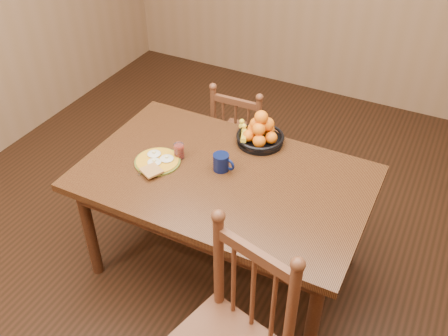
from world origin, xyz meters
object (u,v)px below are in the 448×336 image
at_px(breakfast_plate, 157,161).
at_px(coffee_mug, 222,162).
at_px(dining_table, 224,187).
at_px(fruit_bowl, 260,133).
at_px(chair_far, 243,139).

height_order(breakfast_plate, coffee_mug, coffee_mug).
bearing_deg(dining_table, coffee_mug, 130.56).
height_order(coffee_mug, fruit_bowl, fruit_bowl).
distance_m(dining_table, breakfast_plate, 0.41).
distance_m(coffee_mug, fruit_bowl, 0.35).
distance_m(breakfast_plate, fruit_bowl, 0.63).
distance_m(dining_table, fruit_bowl, 0.41).
distance_m(chair_far, coffee_mug, 0.85).
xyz_separation_m(dining_table, chair_far, (-0.25, 0.78, -0.23)).
relative_size(dining_table, chair_far, 1.80).
xyz_separation_m(dining_table, coffee_mug, (-0.03, 0.04, 0.14)).
bearing_deg(dining_table, breakfast_plate, -169.08).
relative_size(chair_far, fruit_bowl, 2.75).
height_order(dining_table, coffee_mug, coffee_mug).
distance_m(breakfast_plate, coffee_mug, 0.38).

